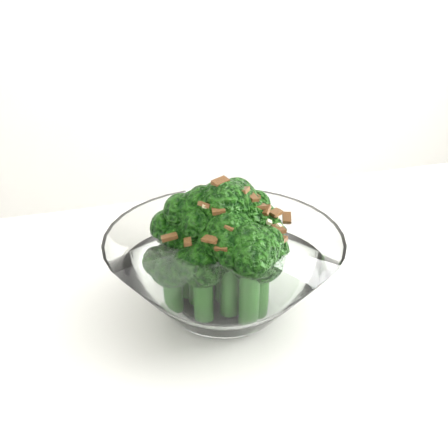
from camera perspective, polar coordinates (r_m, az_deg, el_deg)
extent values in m
cylinder|color=white|center=(0.46, 0.00, -9.23)|extent=(0.08, 0.08, 0.01)
cylinder|color=#225A18|center=(0.43, 0.00, -4.28)|extent=(0.02, 0.02, 0.08)
sphere|color=#1E5910|center=(0.41, 0.00, 1.84)|extent=(0.05, 0.05, 0.05)
cylinder|color=#225A18|center=(0.45, 1.25, -3.24)|extent=(0.02, 0.02, 0.07)
sphere|color=#1E5910|center=(0.43, 1.32, 2.15)|extent=(0.04, 0.04, 0.04)
cylinder|color=#225A18|center=(0.44, -2.59, -4.42)|extent=(0.02, 0.02, 0.07)
sphere|color=#1E5910|center=(0.41, -2.73, 0.96)|extent=(0.05, 0.05, 0.05)
cylinder|color=#225A18|center=(0.41, 0.63, -6.60)|extent=(0.02, 0.02, 0.07)
sphere|color=#1E5910|center=(0.39, 0.66, -1.32)|extent=(0.04, 0.04, 0.04)
cylinder|color=#225A18|center=(0.44, 4.08, -5.19)|extent=(0.02, 0.02, 0.05)
sphere|color=#1E5910|center=(0.42, 4.24, -1.03)|extent=(0.04, 0.04, 0.04)
cylinder|color=#225A18|center=(0.44, -4.42, -5.29)|extent=(0.02, 0.02, 0.05)
sphere|color=#1E5910|center=(0.43, -4.59, -1.25)|extent=(0.04, 0.04, 0.04)
cylinder|color=#225A18|center=(0.42, 3.99, -7.97)|extent=(0.02, 0.02, 0.05)
sphere|color=#1E5910|center=(0.40, 4.15, -3.99)|extent=(0.04, 0.04, 0.04)
cylinder|color=#225A18|center=(0.41, -2.38, -8.45)|extent=(0.02, 0.02, 0.05)
sphere|color=#1E5910|center=(0.39, -2.47, -4.63)|extent=(0.04, 0.04, 0.04)
cylinder|color=#225A18|center=(0.47, 4.25, -4.07)|extent=(0.02, 0.02, 0.04)
sphere|color=#1E5910|center=(0.46, 4.37, -1.03)|extent=(0.04, 0.04, 0.04)
cylinder|color=#225A18|center=(0.43, -5.81, -7.86)|extent=(0.02, 0.02, 0.04)
sphere|color=#1E5910|center=(0.41, -5.99, -4.70)|extent=(0.04, 0.04, 0.04)
cylinder|color=#225A18|center=(0.47, -0.45, -3.60)|extent=(0.02, 0.02, 0.04)
sphere|color=#1E5910|center=(0.46, -0.46, -0.47)|extent=(0.04, 0.04, 0.04)
cylinder|color=#225A18|center=(0.43, -3.03, -6.06)|extent=(0.02, 0.02, 0.05)
sphere|color=#1E5910|center=(0.41, -3.15, -1.88)|extent=(0.04, 0.04, 0.04)
cylinder|color=#225A18|center=(0.40, 2.90, -8.11)|extent=(0.02, 0.02, 0.06)
sphere|color=#1E5910|center=(0.38, 3.04, -3.08)|extent=(0.04, 0.04, 0.04)
cube|color=brown|center=(0.45, -3.00, 2.72)|extent=(0.01, 0.01, 0.01)
cube|color=brown|center=(0.39, -2.19, 2.24)|extent=(0.01, 0.01, 0.01)
cube|color=brown|center=(0.43, -3.27, 2.47)|extent=(0.01, 0.01, 0.01)
cube|color=brown|center=(0.37, 2.93, -4.24)|extent=(0.02, 0.02, 0.01)
cube|color=brown|center=(0.38, 4.97, -2.67)|extent=(0.01, 0.01, 0.01)
cube|color=brown|center=(0.37, -1.52, -1.77)|extent=(0.01, 0.01, 0.01)
cube|color=brown|center=(0.37, 0.85, -0.22)|extent=(0.01, 0.01, 0.00)
cube|color=brown|center=(0.42, -6.56, 0.33)|extent=(0.01, 0.01, 0.01)
cube|color=brown|center=(0.41, 0.06, 4.59)|extent=(0.01, 0.01, 0.01)
cube|color=brown|center=(0.44, -1.77, 3.21)|extent=(0.01, 0.01, 0.01)
cube|color=brown|center=(0.42, 7.18, 0.70)|extent=(0.01, 0.01, 0.01)
cube|color=brown|center=(0.40, 4.78, 1.59)|extent=(0.01, 0.01, 0.01)
cube|color=brown|center=(0.41, 3.15, 2.96)|extent=(0.02, 0.01, 0.00)
cube|color=brown|center=(0.37, 2.16, -1.24)|extent=(0.01, 0.01, 0.00)
cube|color=brown|center=(0.44, -0.88, 2.97)|extent=(0.01, 0.01, 0.01)
cube|color=brown|center=(0.39, 6.28, -1.62)|extent=(0.01, 0.01, 0.00)
cube|color=brown|center=(0.38, -4.16, -2.04)|extent=(0.01, 0.01, 0.01)
cube|color=brown|center=(0.43, 3.82, 2.87)|extent=(0.01, 0.01, 0.00)
cube|color=brown|center=(0.40, 3.28, 3.10)|extent=(0.01, 0.01, 0.00)
cube|color=brown|center=(0.38, -0.16, 1.35)|extent=(0.01, 0.01, 0.01)
cube|color=brown|center=(0.42, 5.92, 1.30)|extent=(0.01, 0.01, 0.00)
cube|color=brown|center=(0.43, 0.03, 3.58)|extent=(0.01, 0.01, 0.01)
cube|color=brown|center=(0.38, -0.62, 1.55)|extent=(0.01, 0.01, 0.01)
cube|color=brown|center=(0.39, -6.26, -1.50)|extent=(0.01, 0.01, 0.00)
cube|color=brown|center=(0.39, 5.56, -1.88)|extent=(0.01, 0.01, 0.01)
cube|color=brown|center=(0.41, -0.14, 4.10)|extent=(0.01, 0.01, 0.01)
cube|color=brown|center=(0.37, -0.23, -2.69)|extent=(0.01, 0.01, 0.01)
cube|color=brown|center=(0.43, -3.25, 3.07)|extent=(0.01, 0.01, 0.01)
cube|color=brown|center=(0.44, 4.76, 1.89)|extent=(0.01, 0.01, 0.01)
cube|color=brown|center=(0.40, 6.26, -0.56)|extent=(0.01, 0.01, 0.00)
cube|color=brown|center=(0.42, -2.13, 3.83)|extent=(0.01, 0.01, 0.01)
cube|color=brown|center=(0.43, -6.40, 1.26)|extent=(0.01, 0.01, 0.01)
cube|color=brown|center=(0.38, -0.05, -0.65)|extent=(0.01, 0.01, 0.01)
cube|color=brown|center=(0.40, -0.42, 4.84)|extent=(0.02, 0.01, 0.01)
cube|color=brown|center=(0.40, 4.01, 1.98)|extent=(0.01, 0.01, 0.00)
cube|color=brown|center=(0.43, -2.08, 3.22)|extent=(0.01, 0.02, 0.01)
cube|color=brown|center=(0.40, 2.25, 3.85)|extent=(0.01, 0.02, 0.01)
cube|color=beige|center=(0.40, 5.17, 0.22)|extent=(0.01, 0.00, 0.01)
cube|color=beige|center=(0.42, 2.04, 3.91)|extent=(0.01, 0.01, 0.01)
cube|color=beige|center=(0.43, -4.88, 2.04)|extent=(0.01, 0.01, 0.00)
cube|color=beige|center=(0.44, -5.00, 2.25)|extent=(0.01, 0.00, 0.00)
cube|color=beige|center=(0.42, 6.22, 0.79)|extent=(0.00, 0.00, 0.00)
cube|color=beige|center=(0.40, -3.87, 2.58)|extent=(0.00, 0.00, 0.00)
cube|color=beige|center=(0.39, -2.23, 2.11)|extent=(0.01, 0.00, 0.00)
cube|color=beige|center=(0.40, -2.02, 3.54)|extent=(0.00, 0.00, 0.00)
cube|color=beige|center=(0.41, -5.87, 0.70)|extent=(0.00, 0.00, 0.00)
cube|color=beige|center=(0.39, -1.87, 1.95)|extent=(0.00, 0.00, 0.00)
cube|color=beige|center=(0.40, 6.33, -0.23)|extent=(0.01, 0.01, 0.01)
cube|color=beige|center=(0.38, 4.74, -1.68)|extent=(0.01, 0.01, 0.01)
cube|color=beige|center=(0.42, -0.91, 4.12)|extent=(0.00, 0.00, 0.00)
cube|color=beige|center=(0.42, -6.61, 0.99)|extent=(0.00, 0.01, 0.00)
cube|color=beige|center=(0.43, -4.10, 2.42)|extent=(0.00, 0.00, 0.00)
cube|color=beige|center=(0.44, 0.11, 3.72)|extent=(0.00, 0.00, 0.00)
cube|color=beige|center=(0.39, 0.45, 1.93)|extent=(0.00, 0.01, 0.00)
cube|color=beige|center=(0.43, 4.64, 2.44)|extent=(0.01, 0.01, 0.00)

